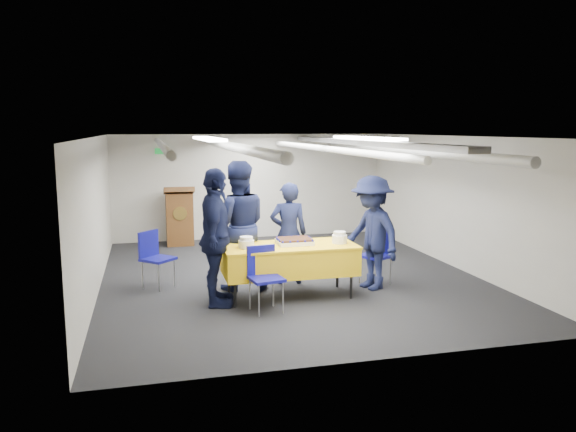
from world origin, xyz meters
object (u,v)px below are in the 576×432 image
(serving_table, at_px, (289,259))
(sailor_c, at_px, (216,238))
(chair_left, at_px, (154,253))
(sailor_b, at_px, (237,226))
(chair_near, at_px, (264,271))
(sailor_d, at_px, (372,233))
(podium, at_px, (180,216))
(chair_right, at_px, (379,250))
(sailor_a, at_px, (289,233))
(sheet_cake, at_px, (294,241))

(serving_table, xyz_separation_m, sailor_c, (-1.07, -0.14, 0.39))
(chair_left, xyz_separation_m, sailor_b, (1.23, -0.41, 0.45))
(chair_near, distance_m, sailor_b, 1.18)
(sailor_b, relative_size, sailor_d, 1.13)
(serving_table, xyz_separation_m, sailor_b, (-0.66, 0.60, 0.42))
(serving_table, height_order, chair_left, chair_left)
(podium, xyz_separation_m, chair_left, (-0.57, -3.12, -0.08))
(chair_right, height_order, sailor_d, sailor_d)
(sailor_c, bearing_deg, chair_left, 45.35)
(chair_near, bearing_deg, podium, 100.38)
(sailor_a, height_order, sailor_c, sailor_c)
(serving_table, bearing_deg, podium, 107.75)
(chair_near, height_order, sailor_a, sailor_a)
(chair_near, relative_size, sailor_b, 0.44)
(serving_table, bearing_deg, sailor_d, 5.28)
(podium, bearing_deg, sailor_d, -56.62)
(podium, height_order, sailor_d, sailor_d)
(chair_right, bearing_deg, serving_table, -166.31)
(chair_near, height_order, chair_left, same)
(sailor_c, bearing_deg, chair_right, -69.19)
(sailor_c, height_order, sailor_d, sailor_c)
(sailor_a, bearing_deg, chair_near, 70.23)
(chair_near, height_order, sailor_b, sailor_b)
(serving_table, distance_m, podium, 4.33)
(serving_table, bearing_deg, sailor_a, 76.75)
(chair_right, relative_size, sailor_a, 0.54)
(serving_table, xyz_separation_m, chair_left, (-1.89, 1.01, -0.03))
(serving_table, relative_size, sailor_c, 1.01)
(chair_left, relative_size, sailor_d, 0.50)
(chair_right, distance_m, sailor_b, 2.27)
(chair_right, height_order, chair_left, same)
(chair_near, xyz_separation_m, sailor_d, (1.80, 0.60, 0.33))
(chair_near, relative_size, sailor_d, 0.50)
(podium, relative_size, sailor_b, 0.64)
(serving_table, distance_m, chair_right, 1.60)
(chair_left, height_order, sailor_d, sailor_d)
(podium, height_order, chair_left, podium)
(podium, distance_m, sailor_c, 4.28)
(sailor_b, xyz_separation_m, sailor_c, (-0.41, -0.73, -0.03))
(chair_left, distance_m, sailor_b, 1.38)
(chair_right, bearing_deg, sailor_c, -168.94)
(sailor_b, bearing_deg, podium, -75.12)
(sheet_cake, bearing_deg, sailor_a, 83.05)
(chair_left, xyz_separation_m, sailor_c, (0.82, -1.14, 0.42))
(sailor_d, bearing_deg, serving_table, -101.83)
(chair_left, bearing_deg, sailor_d, -15.45)
(serving_table, distance_m, chair_left, 2.15)
(sailor_a, bearing_deg, sheet_cake, 91.52)
(chair_near, height_order, sailor_c, sailor_c)
(serving_table, xyz_separation_m, chair_right, (1.55, 0.38, -0.03))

